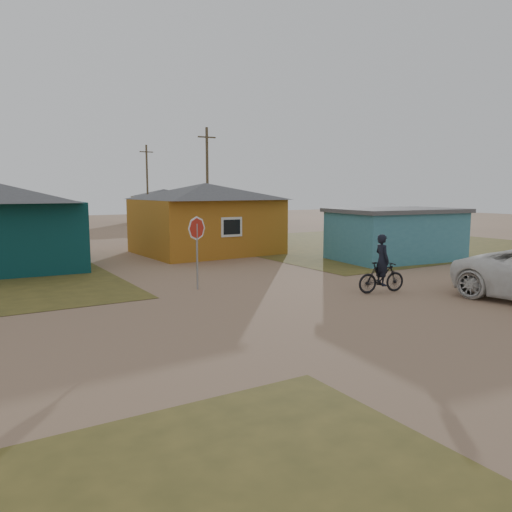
% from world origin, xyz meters
% --- Properties ---
extents(ground, '(120.00, 120.00, 0.00)m').
position_xyz_m(ground, '(0.00, 0.00, 0.00)').
color(ground, '#937055').
extents(grass_ne, '(20.00, 18.00, 0.00)m').
position_xyz_m(grass_ne, '(14.00, 13.00, 0.01)').
color(grass_ne, brown).
rests_on(grass_ne, ground).
extents(house_yellow, '(7.72, 6.76, 3.90)m').
position_xyz_m(house_yellow, '(2.50, 14.00, 2.00)').
color(house_yellow, '#A86619').
rests_on(house_yellow, ground).
extents(shed_turquoise, '(6.71, 4.93, 2.60)m').
position_xyz_m(shed_turquoise, '(9.50, 6.50, 1.31)').
color(shed_turquoise, teal).
rests_on(shed_turquoise, ground).
extents(house_pale_west, '(7.04, 6.15, 3.60)m').
position_xyz_m(house_pale_west, '(-6.00, 34.00, 1.86)').
color(house_pale_west, gray).
rests_on(house_pale_west, ground).
extents(house_beige_east, '(6.95, 6.05, 3.60)m').
position_xyz_m(house_beige_east, '(10.00, 40.00, 1.86)').
color(house_beige_east, tan).
rests_on(house_beige_east, ground).
extents(utility_pole_near, '(1.40, 0.20, 8.00)m').
position_xyz_m(utility_pole_near, '(6.50, 22.00, 4.14)').
color(utility_pole_near, brown).
rests_on(utility_pole_near, ground).
extents(utility_pole_far, '(1.40, 0.20, 8.00)m').
position_xyz_m(utility_pole_far, '(7.50, 38.00, 4.14)').
color(utility_pole_far, brown).
rests_on(utility_pole_far, ground).
extents(stop_sign, '(0.85, 0.07, 2.61)m').
position_xyz_m(stop_sign, '(-2.30, 4.72, 1.91)').
color(stop_sign, gray).
rests_on(stop_sign, ground).
extents(cyclist, '(1.86, 0.86, 2.03)m').
position_xyz_m(cyclist, '(2.90, 0.90, 0.74)').
color(cyclist, black).
rests_on(cyclist, ground).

